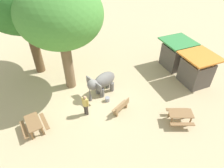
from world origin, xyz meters
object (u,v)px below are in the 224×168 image
Objects in this scene: elephant at (102,82)px; shade_tree_secondary at (22,0)px; shade_tree_main at (60,15)px; picnic_table_far at (180,115)px; wooden_bench at (121,107)px; feed_bucket at (107,99)px; market_stall_orange at (196,71)px; person_handler at (85,104)px; market_stall_green at (175,55)px; picnic_table_near at (34,124)px.

shade_tree_secondary is at bearing -71.39° from elephant.
elephant is 5.33m from shade_tree_main.
shade_tree_secondary is at bearing 151.47° from picnic_table_far.
elephant is 5.81m from picnic_table_far.
shade_tree_main is 9.89m from picnic_table_far.
wooden_bench is 1.45m from feed_bucket.
feed_bucket is at bearing 35.91° from shade_tree_main.
shade_tree_secondary reaches higher than shade_tree_main.
shade_tree_main reaches higher than wooden_bench.
feed_bucket is at bearing 34.10° from shade_tree_secondary.
market_stall_orange is at bearing -21.71° from wooden_bench.
elephant is 1.25× the size of picnic_table_far.
shade_tree_secondary reaches higher than feed_bucket.
person_handler is 2.06m from feed_bucket.
person_handler is 9.37m from market_stall_green.
person_handler is at bearing 3.78° from shade_tree_main.
shade_tree_main is at bearing 32.41° from shade_tree_secondary.
picnic_table_far is at bearing -33.23° from market_stall_green.
picnic_table_near is at bearing -1.90° from elephant.
wooden_bench is 3.96× the size of feed_bucket.
elephant is at bearing 2.12° from person_handler.
elephant is 0.97× the size of market_stall_green.
shade_tree_secondary is 13.27m from picnic_table_far.
market_stall_green is 7.53m from feed_bucket.
elephant reaches higher than picnic_table_near.
market_stall_orange reaches higher than person_handler.
person_handler is 0.64× the size of market_stall_green.
picnic_table_near is at bearing -77.76° from market_stall_green.
wooden_bench is at bearing 31.67° from shade_tree_secondary.
shade_tree_main is 10.31m from market_stall_green.
market_stall_orange is at bearing 61.86° from picnic_table_far.
shade_tree_secondary is 3.32× the size of market_stall_green.
elephant is 7.31m from market_stall_green.
picnic_table_near is at bearing -175.41° from picnic_table_far.
picnic_table_near is at bearing -41.55° from shade_tree_main.
shade_tree_secondary reaches higher than picnic_table_far.
wooden_bench is at bearing 74.48° from picnic_table_near.
picnic_table_far is 6.65m from market_stall_green.
shade_tree_secondary is (-3.11, -1.97, 0.30)m from shade_tree_main.
wooden_bench is (0.69, 2.26, -0.48)m from person_handler.
market_stall_green is at bearing 70.65° from shade_tree_secondary.
person_handler is 0.21× the size of shade_tree_main.
shade_tree_main is 3.12× the size of market_stall_orange.
wooden_bench is 5.62m from picnic_table_near.
picnic_table_near is (-0.63, -5.58, 0.12)m from wooden_bench.
picnic_table_near and picnic_table_far have the same top height.
feed_bucket is at bearing 72.30° from elephant.
picnic_table_near is 0.68× the size of market_stall_orange.
shade_tree_secondary is 13.83m from market_stall_orange.
elephant is at bearing 47.11° from shade_tree_main.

